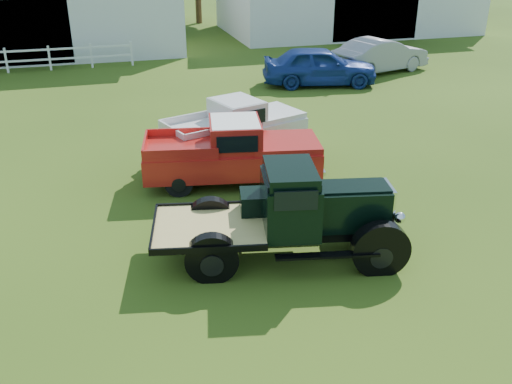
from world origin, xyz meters
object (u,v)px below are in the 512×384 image
object	(u,v)px
vintage_flatbed	(285,213)
misc_car_blue	(320,66)
white_pickup	(235,128)
red_pickup	(232,151)
misc_car_grey	(381,55)

from	to	relation	value
vintage_flatbed	misc_car_blue	bearing A→B (deg)	76.55
vintage_flatbed	white_pickup	bearing A→B (deg)	96.77
vintage_flatbed	white_pickup	size ratio (longest dim) A/B	1.14
misc_car_blue	red_pickup	bearing A→B (deg)	158.42
vintage_flatbed	misc_car_grey	xyz separation A→B (m)	(10.03, 15.05, -0.22)
white_pickup	misc_car_grey	xyz separation A→B (m)	(9.54, 8.80, -0.03)
red_pickup	misc_car_grey	xyz separation A→B (m)	(10.15, 10.89, -0.09)
white_pickup	misc_car_blue	xyz separation A→B (m)	(5.75, 7.30, 0.01)
white_pickup	misc_car_blue	bearing A→B (deg)	33.16
red_pickup	misc_car_blue	bearing A→B (deg)	66.08
red_pickup	white_pickup	bearing A→B (deg)	83.83
misc_car_blue	misc_car_grey	bearing A→B (deg)	-55.75
red_pickup	misc_car_blue	xyz separation A→B (m)	(6.36, 9.38, -0.05)
red_pickup	misc_car_grey	distance (m)	14.89
white_pickup	misc_car_grey	size ratio (longest dim) A/B	0.93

